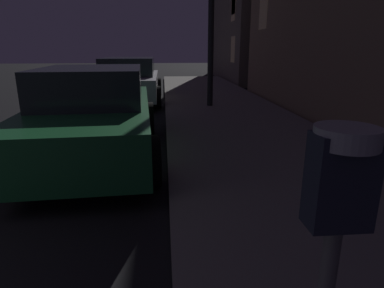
{
  "coord_description": "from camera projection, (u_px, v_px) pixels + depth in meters",
  "views": [
    {
      "loc": [
        3.97,
        -1.42,
        1.71
      ],
      "look_at": [
        4.2,
        1.24,
        0.93
      ],
      "focal_mm": 30.64,
      "sensor_mm": 36.0,
      "label": 1
    }
  ],
  "objects": [
    {
      "name": "car_green",
      "position": [
        94.0,
        114.0,
        5.25
      ],
      "size": [
        2.15,
        4.43,
        1.43
      ],
      "color": "#19592D",
      "rests_on": "ground"
    },
    {
      "name": "car_silver",
      "position": [
        129.0,
        80.0,
        10.74
      ],
      "size": [
        2.07,
        4.44,
        1.43
      ],
      "color": "#B7B7BF",
      "rests_on": "ground"
    },
    {
      "name": "parking_meter",
      "position": [
        334.0,
        227.0,
        1.03
      ],
      "size": [
        0.19,
        0.19,
        1.34
      ],
      "color": "#59595B",
      "rests_on": "sidewalk"
    }
  ]
}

